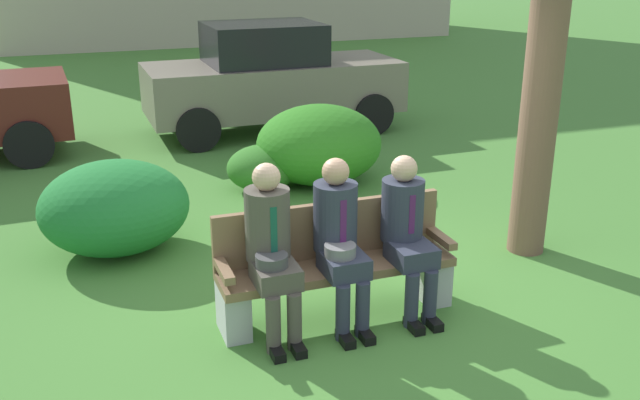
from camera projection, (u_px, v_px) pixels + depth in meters
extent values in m
plane|color=#457F32|center=(358.00, 296.00, 6.06)|extent=(80.00, 80.00, 0.00)
cube|color=brown|center=(337.00, 268.00, 5.61)|extent=(1.89, 0.44, 0.07)
cube|color=brown|center=(329.00, 229.00, 5.69)|extent=(1.89, 0.06, 0.45)
cube|color=brown|center=(223.00, 269.00, 5.28)|extent=(0.08, 0.44, 0.06)
cube|color=brown|center=(440.00, 237.00, 5.85)|extent=(0.08, 0.44, 0.06)
cube|color=#B6B6B6|center=(233.00, 311.00, 5.42)|extent=(0.20, 0.37, 0.38)
cube|color=#B6B6B6|center=(431.00, 278.00, 5.95)|extent=(0.20, 0.37, 0.38)
cube|color=#4C473D|center=(276.00, 274.00, 5.24)|extent=(0.32, 0.38, 0.16)
cylinder|color=#4C473D|center=(273.00, 325.00, 5.15)|extent=(0.11, 0.11, 0.45)
cylinder|color=#4C473D|center=(294.00, 321.00, 5.20)|extent=(0.11, 0.11, 0.45)
cube|color=black|center=(276.00, 352.00, 5.17)|extent=(0.09, 0.22, 0.07)
cube|color=black|center=(297.00, 348.00, 5.22)|extent=(0.09, 0.22, 0.07)
cylinder|color=#4C473D|center=(268.00, 224.00, 5.30)|extent=(0.34, 0.34, 0.55)
cube|color=#144C3D|center=(274.00, 230.00, 5.15)|extent=(0.05, 0.01, 0.35)
sphere|color=tan|center=(266.00, 177.00, 5.17)|extent=(0.21, 0.21, 0.21)
cylinder|color=#424242|center=(272.00, 261.00, 5.17)|extent=(0.24, 0.24, 0.09)
cube|color=#2D3342|center=(344.00, 264.00, 5.41)|extent=(0.32, 0.38, 0.16)
cylinder|color=#2D3342|center=(343.00, 313.00, 5.33)|extent=(0.11, 0.11, 0.45)
cylinder|color=#2D3342|center=(363.00, 309.00, 5.38)|extent=(0.11, 0.11, 0.45)
cube|color=black|center=(345.00, 339.00, 5.34)|extent=(0.09, 0.22, 0.07)
cube|color=black|center=(365.00, 335.00, 5.39)|extent=(0.09, 0.22, 0.07)
cylinder|color=#2D3342|center=(335.00, 216.00, 5.47)|extent=(0.34, 0.34, 0.53)
cube|color=#4C1951|center=(343.00, 222.00, 5.32)|extent=(0.05, 0.01, 0.34)
sphere|color=tan|center=(336.00, 172.00, 5.35)|extent=(0.21, 0.21, 0.21)
cylinder|color=slate|center=(340.00, 250.00, 5.34)|extent=(0.24, 0.24, 0.09)
cube|color=#2D3342|center=(412.00, 253.00, 5.60)|extent=(0.32, 0.38, 0.16)
cylinder|color=#2D3342|center=(412.00, 300.00, 5.51)|extent=(0.11, 0.11, 0.45)
cylinder|color=#2D3342|center=(430.00, 297.00, 5.56)|extent=(0.11, 0.11, 0.45)
cube|color=black|center=(414.00, 326.00, 5.52)|extent=(0.09, 0.22, 0.07)
cube|color=black|center=(432.00, 322.00, 5.57)|extent=(0.09, 0.22, 0.07)
cylinder|color=#2D3342|center=(402.00, 210.00, 5.66)|extent=(0.34, 0.34, 0.50)
cube|color=#4C1951|center=(412.00, 214.00, 5.51)|extent=(0.05, 0.01, 0.32)
sphere|color=tan|center=(404.00, 169.00, 5.55)|extent=(0.21, 0.21, 0.21)
cylinder|color=brown|center=(547.00, 43.00, 6.29)|extent=(0.35, 0.35, 3.98)
ellipsoid|color=#20752F|center=(115.00, 207.00, 6.82)|extent=(1.42, 1.30, 0.89)
ellipsoid|color=#327424|center=(263.00, 168.00, 8.58)|extent=(0.87, 0.80, 0.54)
ellipsoid|color=#2E7C1F|center=(319.00, 144.00, 8.77)|extent=(1.56, 1.43, 0.97)
cylinder|color=black|center=(27.00, 119.00, 10.74)|extent=(0.64, 0.16, 0.64)
cylinder|color=black|center=(29.00, 145.00, 9.38)|extent=(0.64, 0.16, 0.64)
cube|color=slate|center=(274.00, 87.00, 11.12)|extent=(3.92, 1.62, 0.76)
cube|color=black|center=(263.00, 43.00, 10.84)|extent=(1.72, 1.39, 0.60)
cylinder|color=black|center=(336.00, 95.00, 12.39)|extent=(0.64, 0.15, 0.64)
cylinder|color=black|center=(373.00, 114.00, 11.02)|extent=(0.64, 0.15, 0.64)
cylinder|color=black|center=(179.00, 107.00, 11.49)|extent=(0.64, 0.15, 0.64)
cylinder|color=black|center=(198.00, 130.00, 10.11)|extent=(0.64, 0.15, 0.64)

